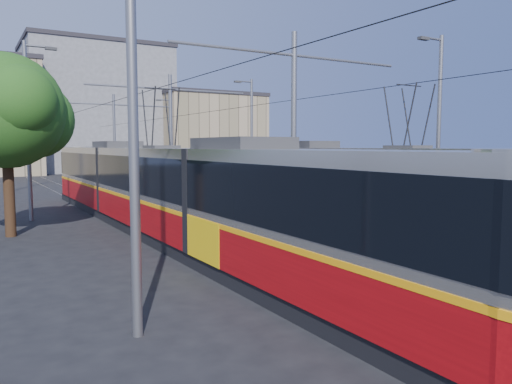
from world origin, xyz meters
TOP-DOWN VIEW (x-y plane):
  - ground at (0.00, 0.00)m, footprint 160.00×160.00m
  - platform at (0.00, 17.00)m, footprint 4.00×50.00m
  - tactile_strip_left at (-1.45, 17.00)m, footprint 0.70×50.00m
  - tactile_strip_right at (1.45, 17.00)m, footprint 0.70×50.00m
  - rails at (0.00, 17.00)m, footprint 8.71×70.00m
  - tram_left at (-3.60, 11.51)m, footprint 2.43×31.23m
  - tram_right at (3.60, 6.11)m, footprint 2.43×30.87m
  - catenary at (0.00, 14.15)m, footprint 9.20×70.00m
  - street_lamps at (-0.00, 21.00)m, footprint 15.18×38.22m
  - shelter at (0.93, 15.89)m, footprint 0.62×0.96m
  - tree at (-8.36, 14.21)m, footprint 4.66×4.30m
  - building_centre at (6.00, 64.00)m, footprint 18.36×14.28m
  - building_right at (20.00, 58.00)m, footprint 14.28×10.20m

SIDE VIEW (x-z plane):
  - ground at x=0.00m, z-range 0.00..0.00m
  - rails at x=0.00m, z-range 0.00..0.03m
  - platform at x=0.00m, z-range 0.00..0.30m
  - tactile_strip_left at x=-1.45m, z-range 0.30..0.31m
  - tactile_strip_right at x=1.45m, z-range 0.30..0.31m
  - shelter at x=0.93m, z-range 0.35..2.40m
  - tram_left at x=-3.60m, z-range -1.04..4.46m
  - tram_right at x=3.60m, z-range -0.89..4.61m
  - street_lamps at x=0.00m, z-range 0.18..8.18m
  - catenary at x=0.00m, z-range 1.02..8.02m
  - tree at x=-8.36m, z-range 1.19..7.96m
  - building_right at x=20.00m, z-range 0.01..10.73m
  - building_centre at x=6.00m, z-range 0.01..16.89m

